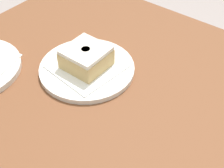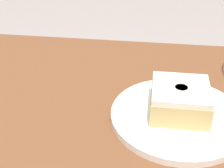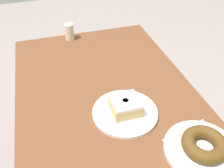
{
  "view_description": "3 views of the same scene",
  "coord_description": "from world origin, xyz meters",
  "views": [
    {
      "loc": [
        0.27,
        -0.44,
        1.2
      ],
      "look_at": [
        -0.03,
        -0.06,
        0.75
      ],
      "focal_mm": 51.64,
      "sensor_mm": 36.0,
      "label": 1
    },
    {
      "loc": [
        -0.08,
        0.42,
        1.05
      ],
      "look_at": [
        -0.01,
        -0.07,
        0.74
      ],
      "focal_mm": 53.63,
      "sensor_mm": 36.0,
      "label": 2
    },
    {
      "loc": [
        -0.67,
        0.18,
        1.32
      ],
      "look_at": [
        0.01,
        -0.03,
        0.73
      ],
      "focal_mm": 39.55,
      "sensor_mm": 36.0,
      "label": 3
    }
  ],
  "objects": [
    {
      "name": "donut_glazed_square",
      "position": [
        -0.13,
        -0.03,
        0.75
      ],
      "size": [
        0.09,
        0.09,
        0.05
      ],
      "color": "tan",
      "rests_on": "napkin_glazed_square"
    },
    {
      "name": "napkin_glazed_square",
      "position": [
        -0.13,
        -0.03,
        0.72
      ],
      "size": [
        0.16,
        0.16,
        0.0
      ],
      "primitive_type": "cube",
      "rotation": [
        0.0,
        0.0,
        -0.11
      ],
      "color": "white",
      "rests_on": "plate_glazed_square"
    },
    {
      "name": "table",
      "position": [
        0.0,
        0.0,
        0.6
      ],
      "size": [
        0.99,
        0.66,
        0.71
      ],
      "color": "brown",
      "rests_on": "ground_plane"
    },
    {
      "name": "plate_glazed_square",
      "position": [
        -0.13,
        -0.03,
        0.71
      ],
      "size": [
        0.22,
        0.22,
        0.01
      ],
      "primitive_type": "cylinder",
      "color": "silver",
      "rests_on": "table"
    }
  ]
}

